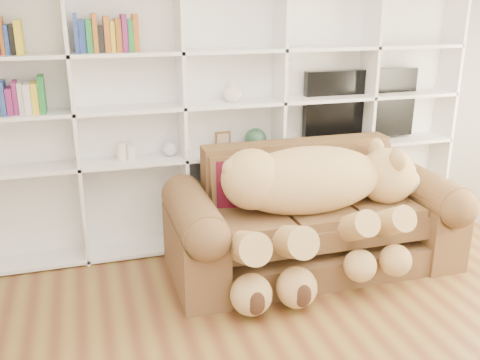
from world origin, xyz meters
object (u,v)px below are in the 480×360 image
object	(u,v)px
gift_box	(434,245)
tv	(360,106)
sofa	(311,223)
teddy_bear	(314,196)

from	to	relation	value
gift_box	tv	world-z (taller)	tv
sofa	tv	distance (m)	1.34
sofa	tv	world-z (taller)	tv
teddy_bear	tv	world-z (taller)	tv
teddy_bear	sofa	bearing A→B (deg)	63.08
sofa	teddy_bear	xyz separation A→B (m)	(-0.08, -0.20, 0.32)
gift_box	tv	xyz separation A→B (m)	(-0.31, 0.92, 1.08)
teddy_bear	gift_box	world-z (taller)	teddy_bear
gift_box	tv	distance (m)	1.45
teddy_bear	tv	distance (m)	1.35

